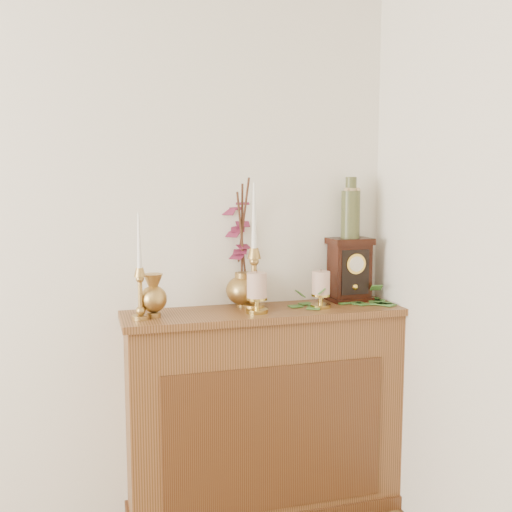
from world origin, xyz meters
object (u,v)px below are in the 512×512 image
object	(u,v)px
candlestick_left	(140,285)
ginger_jar	(239,248)
candlestick_center	(254,269)
mantel_clock	(350,270)
bud_vase	(153,296)
ceramic_vase	(350,211)

from	to	relation	value
candlestick_left	ginger_jar	world-z (taller)	ginger_jar
candlestick_center	mantel_clock	distance (m)	0.49
candlestick_center	ginger_jar	distance (m)	0.15
candlestick_center	ginger_jar	bearing A→B (deg)	106.65
candlestick_left	mantel_clock	size ratio (longest dim) A/B	1.47
mantel_clock	candlestick_left	bearing A→B (deg)	-174.63
candlestick_left	bud_vase	xyz separation A→B (m)	(0.06, 0.03, -0.05)
mantel_clock	ceramic_vase	bearing A→B (deg)	90.00
candlestick_left	ceramic_vase	xyz separation A→B (m)	(0.97, 0.13, 0.28)
candlestick_center	bud_vase	world-z (taller)	candlestick_center
bud_vase	ceramic_vase	xyz separation A→B (m)	(0.92, 0.10, 0.33)
candlestick_center	ceramic_vase	xyz separation A→B (m)	(0.48, 0.07, 0.24)
candlestick_center	bud_vase	xyz separation A→B (m)	(-0.44, -0.03, -0.09)
ginger_jar	ceramic_vase	world-z (taller)	ceramic_vase
candlestick_left	mantel_clock	xyz separation A→B (m)	(0.97, 0.13, 0.00)
bud_vase	ceramic_vase	distance (m)	0.98
candlestick_left	ceramic_vase	distance (m)	1.02
candlestick_left	bud_vase	size ratio (longest dim) A/B	2.40
ceramic_vase	candlestick_left	bearing A→B (deg)	-172.31
mantel_clock	ceramic_vase	world-z (taller)	ceramic_vase
mantel_clock	ginger_jar	bearing A→B (deg)	172.38
bud_vase	candlestick_left	bearing A→B (deg)	-151.85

